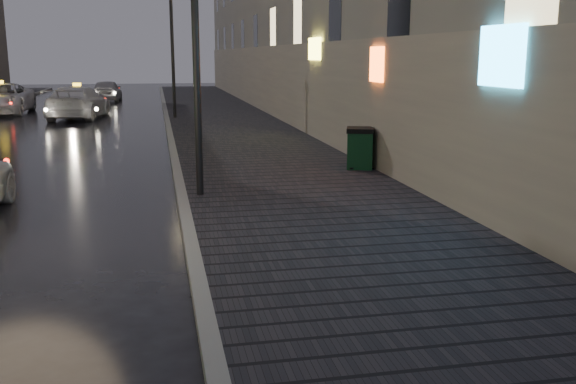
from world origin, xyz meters
name	(u,v)px	position (x,y,z in m)	size (l,w,h in m)	color
ground	(56,341)	(0.00, 0.00, 0.00)	(120.00, 120.00, 0.00)	black
sidewalk	(225,120)	(3.90, 21.00, 0.07)	(4.60, 58.00, 0.15)	black
curb	(167,122)	(1.50, 21.00, 0.07)	(0.20, 58.00, 0.15)	slate
lamp_near	(195,18)	(1.85, 6.00, 3.49)	(0.36, 0.36, 5.28)	black
lamp_far	(172,38)	(1.85, 22.00, 3.49)	(0.36, 0.36, 5.28)	black
trash_bin	(360,148)	(5.80, 8.19, 0.65)	(0.81, 0.81, 0.98)	#0D3219
taxi_mid	(78,102)	(-2.36, 23.89, 0.72)	(2.03, 4.99, 1.45)	silver
taxi_far	(1,99)	(-6.26, 27.01, 0.74)	(2.44, 5.29, 1.47)	silver
car_far	(107,91)	(-1.86, 34.86, 0.66)	(1.55, 3.86, 1.32)	#A2A0A9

